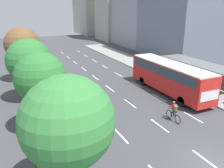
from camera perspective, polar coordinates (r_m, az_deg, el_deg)
ground_plane at (r=15.67m, az=24.06°, el=-18.20°), size 140.00×140.00×0.00m
median_strip at (r=29.19m, az=-19.74°, el=-0.28°), size 2.60×52.00×0.12m
sidewalk_right at (r=35.04m, az=10.00°, el=3.64°), size 4.50×52.00×0.15m
lane_divider_left at (r=27.59m, az=-9.27°, el=-0.59°), size 0.14×45.97×0.01m
lane_divider_center at (r=28.65m, az=-2.54°, el=0.37°), size 0.14×45.97×0.01m
lane_divider_right at (r=30.08m, az=3.64°, el=1.25°), size 0.14×45.97×0.01m
bus_shelter at (r=28.37m, az=20.58°, el=2.92°), size 2.90×9.57×2.86m
bus at (r=25.33m, az=14.14°, el=2.23°), size 2.54×11.29×3.37m
cyclist at (r=19.59m, az=15.23°, el=-6.77°), size 0.46×1.82×1.71m
median_tree_nearest at (r=10.42m, az=-11.08°, el=-9.36°), size 4.31×4.31×6.19m
median_tree_second at (r=16.79m, az=-17.51°, el=1.48°), size 3.67×3.67×6.00m
median_tree_third at (r=23.59m, az=-20.11°, el=5.44°), size 4.33×4.33×6.10m
median_tree_fourth at (r=30.35m, az=-21.58°, el=9.15°), size 4.26×4.26×6.66m
building_near_right at (r=46.48m, az=17.66°, el=19.38°), size 11.31×14.35×20.47m
building_mid_right at (r=58.09m, az=7.81°, el=15.87°), size 11.19×15.25×12.66m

